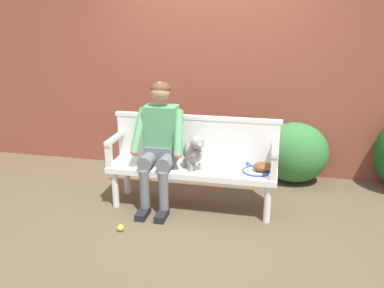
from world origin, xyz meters
The scene contains 12 objects.
ground_plane centered at (0.00, 0.00, 0.00)m, with size 40.00×40.00×0.00m, color brown.
brick_garden_fence centered at (0.00, 1.28, 1.39)m, with size 8.00×0.30×2.78m, color brown.
hedge_bush_far_right centered at (1.07, 0.94, 0.37)m, with size 0.81×0.63×0.74m, color #337538.
garden_bench centered at (0.00, 0.00, 0.40)m, with size 1.76×0.46×0.46m.
bench_backrest centered at (0.00, 0.20, 0.71)m, with size 1.80×0.06×0.50m.
bench_armrest_left_end centered at (-0.84, -0.08, 0.66)m, with size 0.06×0.46×0.28m.
bench_armrest_right_end centered at (0.84, -0.08, 0.66)m, with size 0.06×0.46×0.28m.
person_seated centered at (-0.34, -0.01, 0.73)m, with size 0.56×0.63×1.33m.
dog_on_bench centered at (0.03, -0.06, 0.65)m, with size 0.30×0.37×0.38m.
tennis_racket centered at (0.65, 0.02, 0.47)m, with size 0.42×0.56×0.03m.
baseball_glove centered at (0.73, 0.04, 0.50)m, with size 0.22×0.17×0.09m, color brown.
tennis_ball centered at (-0.56, -0.65, 0.03)m, with size 0.07×0.07×0.07m, color #CCDB33.
Camera 1 is at (0.83, -3.83, 1.98)m, focal length 37.65 mm.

